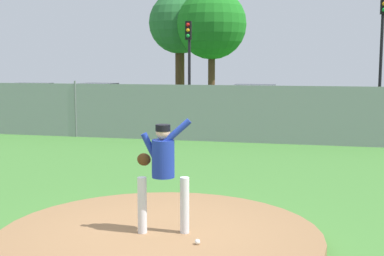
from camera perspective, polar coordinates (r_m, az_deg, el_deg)
The scene contains 15 objects.
ground_plane at distance 13.37m, azimuth 3.98°, elevation -4.15°, with size 80.00×80.00×0.00m, color #427A33.
asphalt_strip at distance 21.70m, azimuth 7.67°, elevation 0.17°, with size 44.00×7.00×0.01m, color #2B2B2D.
pitchers_mound at distance 7.68m, azimuth -3.56°, elevation -11.98°, with size 4.65×4.65×0.20m, color olive.
pitcher_youth at distance 7.38m, azimuth -3.24°, elevation -4.19°, with size 0.81×0.32×1.65m.
baseball at distance 7.14m, azimuth 0.60°, elevation -12.28°, with size 0.07×0.07×0.07m, color white.
chainlink_fence at distance 17.15m, azimuth 6.20°, elevation 1.51°, with size 30.71×0.07×1.98m.
parked_car_slate at distance 23.93m, azimuth -10.91°, elevation 2.69°, with size 2.06×4.75×1.67m.
parked_car_charcoal at distance 21.26m, azimuth 13.66°, elevation 1.91°, with size 2.14×4.70×1.55m.
parked_car_white at distance 22.37m, azimuth -2.55°, elevation 2.44°, with size 2.09×4.33×1.63m.
parked_car_silver at distance 24.59m, azimuth -17.75°, elevation 2.58°, with size 2.07×4.20×1.68m.
parked_car_navy at distance 21.95m, azimuth 6.71°, elevation 2.36°, with size 2.10×4.84×1.68m.
traffic_light_near at distance 26.22m, azimuth -0.34°, elevation 8.38°, with size 0.28×0.46×4.63m.
traffic_light_far at distance 25.67m, azimuth 20.00°, elevation 9.42°, with size 0.28×0.46×5.68m.
tree_slender_far at distance 31.49m, azimuth -1.34°, elevation 11.28°, with size 3.65×3.65×6.78m.
tree_tall_centre at distance 29.63m, azimuth 2.17°, elevation 11.17°, with size 3.88×3.88×6.66m.
Camera 1 is at (2.13, -6.94, 2.62)m, focal length 48.97 mm.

